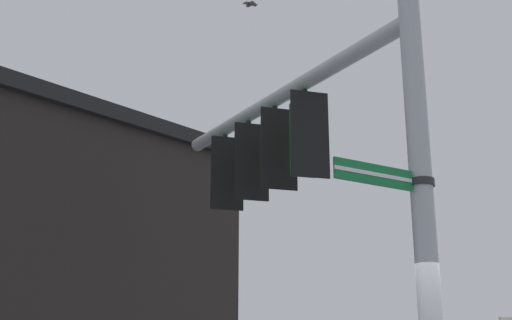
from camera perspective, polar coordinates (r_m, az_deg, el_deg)
signal_pole at (r=7.64m, az=13.51°, el=-4.39°), size 0.25×0.25×6.04m
mast_arm at (r=10.34m, az=2.00°, el=5.19°), size 1.62×5.32×0.22m
traffic_light_nearest_pole at (r=9.61m, az=4.03°, el=1.84°), size 0.54×0.49×1.31m
traffic_light_mid_inner at (r=10.21m, az=1.55°, el=0.68°), size 0.54×0.49×1.31m
traffic_light_mid_outer at (r=10.83m, az=-0.64°, el=-0.36°), size 0.54×0.49×1.31m
traffic_light_arm_end at (r=11.46m, az=-2.59°, el=-1.28°), size 0.54×0.49×1.31m
street_name_sign at (r=7.49m, az=11.47°, el=-1.51°), size 1.28×0.47×0.22m
bird_flying at (r=15.40m, az=-0.49°, el=12.62°), size 0.35×0.29×0.10m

